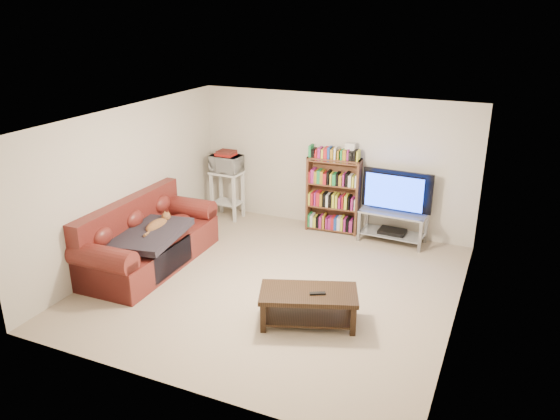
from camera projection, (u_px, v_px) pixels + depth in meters
The scene contains 19 objects.
floor at pixel (275, 284), 7.91m from camera, with size 5.00×5.00×0.00m, color tan.
ceiling at pixel (275, 120), 7.07m from camera, with size 5.00×5.00×0.00m, color white.
wall_back at pixel (333, 162), 9.63m from camera, with size 5.00×5.00×0.00m, color beige.
wall_front at pixel (170, 287), 5.35m from camera, with size 5.00×5.00×0.00m, color beige.
wall_left at pixel (128, 184), 8.44m from camera, with size 5.00×5.00×0.00m, color beige.
wall_right at pixel (464, 236), 6.54m from camera, with size 5.00×5.00×0.00m, color beige.
sofa at pixel (146, 243), 8.44m from camera, with size 1.09×2.43×1.03m.
blanket at pixel (148, 234), 8.15m from camera, with size 0.93×1.20×0.10m, color #242028.
cat at pixel (157, 225), 8.32m from camera, with size 0.26×0.66×0.20m, color brown, non-canonical shape.
coffee_table at pixel (308, 301), 6.85m from camera, with size 1.35×0.99×0.44m.
remote at pixel (318, 293), 6.74m from camera, with size 0.20×0.06×0.02m, color black.
tv_stand at pixel (393, 222), 9.22m from camera, with size 1.12×0.55×0.55m.
television at pixel (395, 192), 9.03m from camera, with size 1.19×0.16×0.68m, color black.
dvd_player at pixel (392, 231), 9.28m from camera, with size 0.44×0.31×0.06m, color black.
bookshelf at pixel (333, 194), 9.58m from camera, with size 0.95×0.35×1.34m.
shelf_clutter at pixel (341, 152), 9.30m from camera, with size 0.69×0.25×0.28m.
microwave_stand at pixel (227, 188), 10.24m from camera, with size 0.58×0.43×0.91m.
microwave at pixel (226, 163), 10.07m from camera, with size 0.56×0.38×0.31m, color silver.
game_boxes at pixel (226, 154), 10.01m from camera, with size 0.33×0.29×0.05m, color maroon.
Camera 1 is at (2.92, -6.40, 3.78)m, focal length 35.00 mm.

